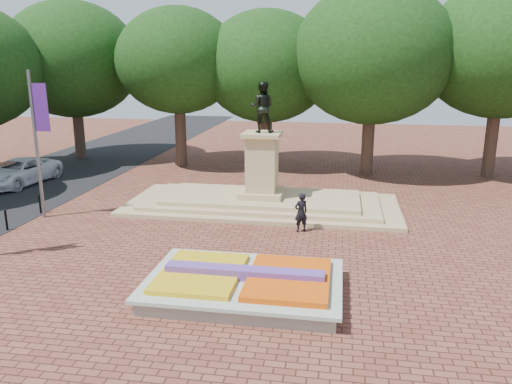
{
  "coord_description": "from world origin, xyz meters",
  "views": [
    {
      "loc": [
        3.89,
        -16.65,
        7.41
      ],
      "look_at": [
        0.59,
        2.74,
        2.2
      ],
      "focal_mm": 35.0,
      "sensor_mm": 36.0,
      "label": 1
    }
  ],
  "objects_px": {
    "flower_bed": "(245,283)",
    "pedestrian": "(301,212)",
    "monument": "(262,190)",
    "van": "(19,172)"
  },
  "relations": [
    {
      "from": "flower_bed",
      "to": "pedestrian",
      "type": "height_order",
      "value": "pedestrian"
    },
    {
      "from": "flower_bed",
      "to": "monument",
      "type": "xyz_separation_m",
      "value": [
        -1.03,
        10.0,
        0.5
      ]
    },
    {
      "from": "flower_bed",
      "to": "monument",
      "type": "bearing_deg",
      "value": 95.87
    },
    {
      "from": "flower_bed",
      "to": "van",
      "type": "bearing_deg",
      "value": 143.26
    },
    {
      "from": "monument",
      "to": "pedestrian",
      "type": "bearing_deg",
      "value": -56.56
    },
    {
      "from": "flower_bed",
      "to": "van",
      "type": "xyz_separation_m",
      "value": [
        -16.49,
        12.31,
        0.4
      ]
    },
    {
      "from": "monument",
      "to": "van",
      "type": "xyz_separation_m",
      "value": [
        -15.46,
        2.31,
        -0.1
      ]
    },
    {
      "from": "flower_bed",
      "to": "monument",
      "type": "distance_m",
      "value": 10.07
    },
    {
      "from": "flower_bed",
      "to": "pedestrian",
      "type": "xyz_separation_m",
      "value": [
        1.28,
        6.5,
        0.51
      ]
    },
    {
      "from": "monument",
      "to": "pedestrian",
      "type": "height_order",
      "value": "monument"
    }
  ]
}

